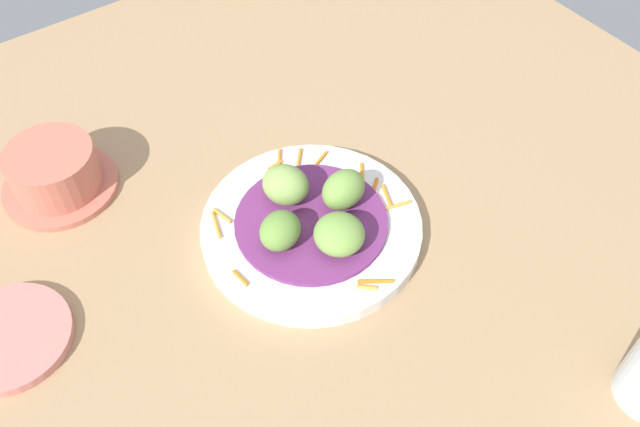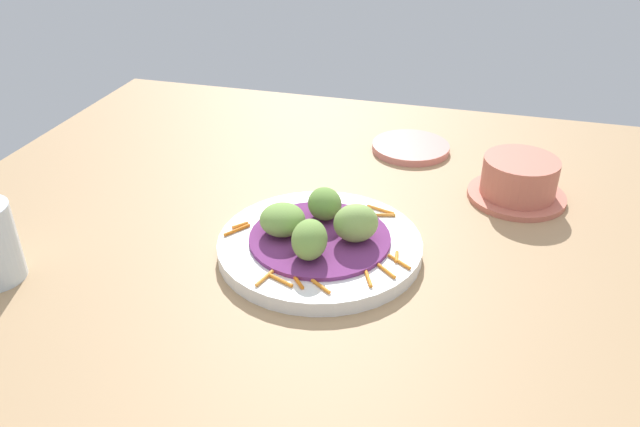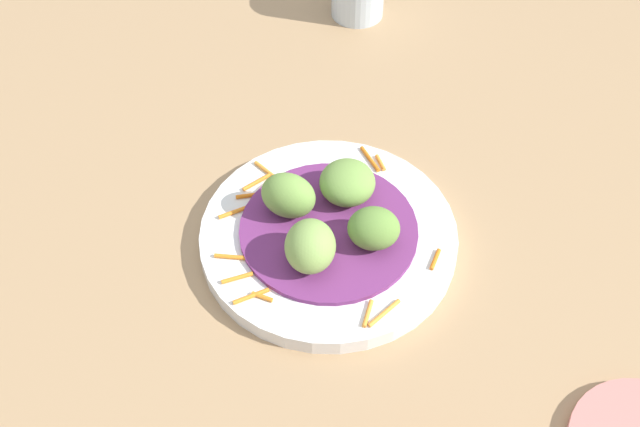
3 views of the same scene
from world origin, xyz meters
The scene contains 10 objects.
table_surface centered at (0.00, 0.00, 1.00)cm, with size 110.00×110.00×2.00cm, color tan.
main_plate centered at (0.12, -2.34, 2.89)cm, with size 24.63×24.63×1.78cm, color white.
cabbage_bed centered at (0.12, -2.34, 4.04)cm, with size 17.00×17.00×0.52cm, color #702D6B.
carrot_garnish centered at (-1.74, -0.20, 3.98)cm, with size 23.00×21.49×0.40cm.
guac_scoop_left centered at (-0.33, 2.04, 6.52)cm, with size 5.33×4.05×4.45cm, color #759E47.
guac_scoop_center centered at (-4.25, -2.79, 6.56)cm, with size 5.30×4.62×4.52cm, color #84A851.
guac_scoop_right centered at (0.58, -6.71, 6.27)cm, with size 4.85×4.19×3.95cm, color olive.
guac_scoop_back centered at (4.50, -1.88, 6.15)cm, with size 5.47×5.41×3.71cm, color #759E47.
side_plate_small centered at (-6.29, -34.55, 2.56)cm, with size 12.37×12.37×1.11cm, color tan.
terracotta_bowl centered at (-22.83, -22.65, 4.77)cm, with size 13.45×13.45×6.01cm.
Camera 2 is at (-17.09, 59.51, 45.10)cm, focal length 35.68 mm.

